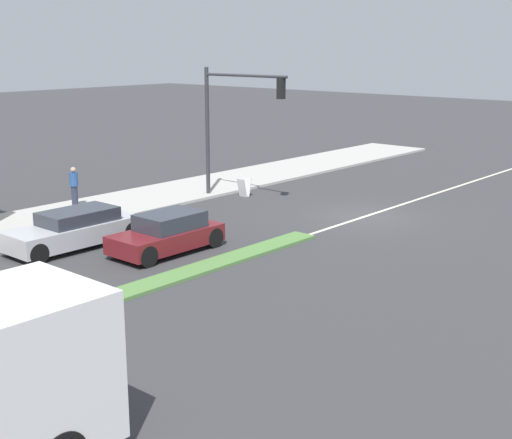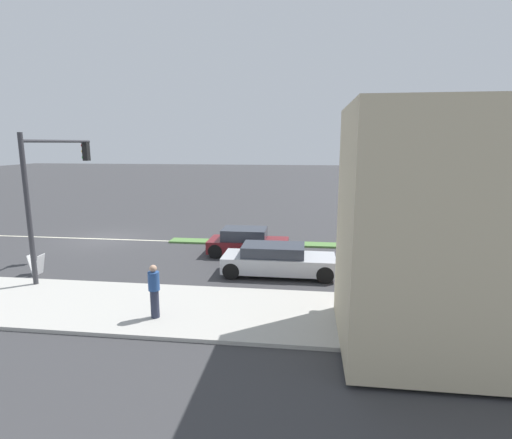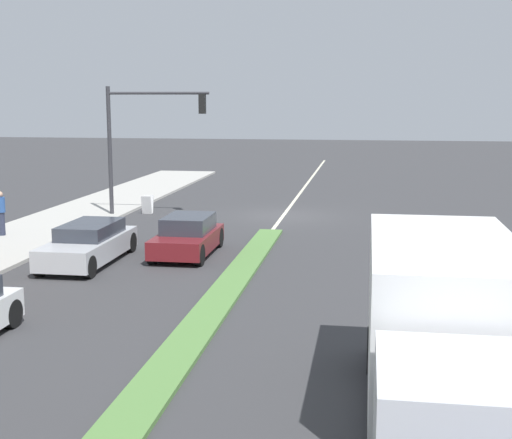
# 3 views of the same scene
# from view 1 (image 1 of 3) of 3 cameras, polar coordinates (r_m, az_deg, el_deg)

# --- Properties ---
(lane_marking_center) EXTENTS (0.16, 60.00, 0.01)m
(lane_marking_center) POSITION_cam_1_polar(r_m,az_deg,el_deg) (28.80, 8.77, 0.26)
(lane_marking_center) COLOR beige
(lane_marking_center) RESTS_ON ground
(traffic_signal_main) EXTENTS (4.59, 0.34, 5.60)m
(traffic_signal_main) POSITION_cam_1_polar(r_m,az_deg,el_deg) (30.85, -2.04, 8.66)
(traffic_signal_main) COLOR #333338
(traffic_signal_main) RESTS_ON sidewalk_right
(pedestrian) EXTENTS (0.34, 0.34, 1.66)m
(pedestrian) POSITION_cam_1_polar(r_m,az_deg,el_deg) (30.43, -14.35, 2.63)
(pedestrian) COLOR #282D42
(pedestrian) RESTS_ON sidewalk_right
(warning_aframe_sign) EXTENTS (0.45, 0.53, 0.84)m
(warning_aframe_sign) POSITION_cam_1_polar(r_m,az_deg,el_deg) (32.06, -0.94, 2.58)
(warning_aframe_sign) COLOR silver
(warning_aframe_sign) RESTS_ON ground
(sedan_silver) EXTENTS (1.75, 4.57, 1.27)m
(sedan_silver) POSITION_cam_1_polar(r_m,az_deg,el_deg) (24.77, -14.33, -0.77)
(sedan_silver) COLOR #B7BABF
(sedan_silver) RESTS_ON ground
(sedan_maroon) EXTENTS (1.75, 3.81, 1.31)m
(sedan_maroon) POSITION_cam_1_polar(r_m,az_deg,el_deg) (23.62, -7.11, -1.13)
(sedan_maroon) COLOR maroon
(sedan_maroon) RESTS_ON ground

